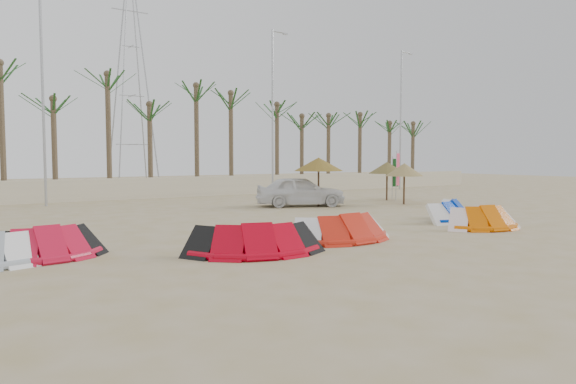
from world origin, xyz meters
TOP-DOWN VIEW (x-y plane):
  - ground at (0.00, 0.00)m, footprint 120.00×120.00m
  - boundary_wall at (0.00, 22.00)m, footprint 60.00×0.30m
  - palm_line at (0.67, 23.50)m, footprint 52.00×4.00m
  - lamp_b at (-5.96, 20.00)m, footprint 1.25×0.14m
  - lamp_c at (8.04, 20.00)m, footprint 1.25×0.14m
  - lamp_d at (20.04, 20.00)m, footprint 1.25×0.14m
  - pylon at (1.00, 28.00)m, footprint 3.00×3.00m
  - kite_red_left at (-8.22, 4.74)m, footprint 3.05×1.83m
  - kite_red_mid at (-3.57, 2.48)m, footprint 3.89×2.44m
  - kite_red_right at (-0.19, 2.93)m, footprint 3.63×1.64m
  - kite_orange at (5.62, 2.11)m, footprint 3.16×2.08m
  - kite_blue at (6.60, 4.54)m, footprint 3.86×2.77m
  - parasol_left at (5.91, 12.06)m, footprint 2.59×2.59m
  - parasol_mid at (10.44, 10.35)m, footprint 2.05×2.05m
  - parasol_right at (11.54, 12.79)m, footprint 2.18×2.18m
  - flag_pink at (12.21, 12.54)m, footprint 0.44×0.16m
  - flag_green at (12.57, 13.21)m, footprint 0.45×0.10m
  - car at (5.12, 12.58)m, footprint 4.98×3.59m

SIDE VIEW (x-z plane):
  - ground at x=0.00m, z-range 0.00..0.00m
  - pylon at x=1.00m, z-range -7.00..7.00m
  - kite_red_left at x=-8.22m, z-range -0.03..0.87m
  - kite_orange at x=5.62m, z-range -0.03..0.87m
  - kite_blue at x=6.60m, z-range -0.03..0.87m
  - kite_red_mid at x=-3.57m, z-range -0.03..0.87m
  - kite_red_right at x=-0.19m, z-range -0.03..0.87m
  - boundary_wall at x=0.00m, z-range 0.00..1.30m
  - car at x=5.12m, z-range 0.00..1.58m
  - flag_green at x=12.57m, z-range 0.24..2.87m
  - flag_pink at x=12.21m, z-range 0.27..3.23m
  - parasol_mid at x=10.44m, z-range 0.77..3.01m
  - parasol_right at x=11.54m, z-range 0.79..3.09m
  - parasol_left at x=5.91m, z-range 0.92..3.47m
  - lamp_b at x=-5.96m, z-range 0.27..11.27m
  - lamp_c at x=8.04m, z-range 0.27..11.27m
  - lamp_d at x=20.04m, z-range 0.27..11.27m
  - palm_line at x=0.67m, z-range 2.59..10.29m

